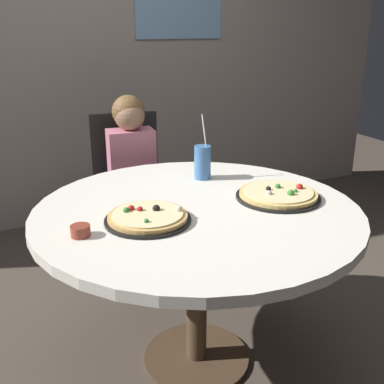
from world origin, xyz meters
The scene contains 9 objects.
ground_plane centered at (0.00, 0.00, 0.00)m, with size 8.00×8.00×0.00m, color #4C4238.
wall_with_window centered at (0.00, 1.93, 1.45)m, with size 5.20×0.14×2.90m.
dining_table centered at (0.00, 0.00, 0.66)m, with size 1.33×1.33×0.75m.
chair_wooden centered at (0.01, 1.01, 0.53)m, with size 0.44×0.44×0.95m.
diner_child centered at (-0.01, 0.83, 0.48)m, with size 0.29×0.42×1.08m.
pizza_veggie centered at (-0.23, -0.05, 0.77)m, with size 0.33×0.33×0.05m.
pizza_cheese centered at (0.36, -0.05, 0.77)m, with size 0.36×0.36×0.05m.
soda_cup centered at (0.18, 0.33, 0.83)m, with size 0.08×0.08×0.31m.
sauce_bowl centered at (-0.49, -0.08, 0.77)m, with size 0.07×0.07×0.04m, color brown.
Camera 1 is at (-0.73, -1.59, 1.45)m, focal length 43.62 mm.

